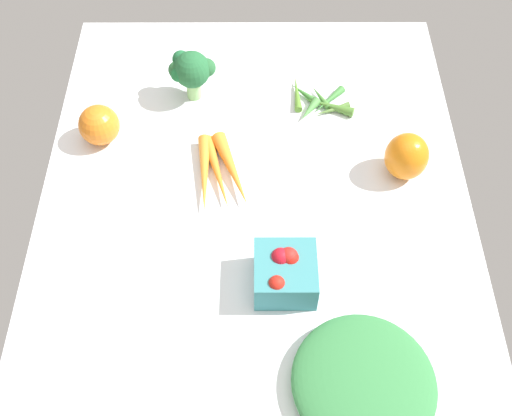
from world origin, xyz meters
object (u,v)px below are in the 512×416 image
(leafy_greens_clump, at_px, (365,382))
(broccoli_head, at_px, (192,70))
(okra_pile, at_px, (319,102))
(carrot_bunch, at_px, (220,172))
(berry_basket, at_px, (286,272))
(bell_pepper_orange, at_px, (407,156))
(heirloom_tomato_orange, at_px, (100,125))

(leafy_greens_clump, relative_size, broccoli_head, 2.02)
(leafy_greens_clump, distance_m, broccoli_head, 0.66)
(okra_pile, relative_size, carrot_bunch, 0.73)
(broccoli_head, bearing_deg, berry_basket, -158.27)
(bell_pepper_orange, relative_size, broccoli_head, 0.86)
(bell_pepper_orange, bearing_deg, broccoli_head, 63.04)
(leafy_greens_clump, relative_size, heirloom_tomato_orange, 2.80)
(okra_pile, bearing_deg, leafy_greens_clump, -176.94)
(carrot_bunch, bearing_deg, leafy_greens_clump, -150.83)
(berry_basket, bearing_deg, broccoli_head, 21.73)
(heirloom_tomato_orange, relative_size, berry_basket, 0.77)
(bell_pepper_orange, relative_size, heirloom_tomato_orange, 1.19)
(okra_pile, bearing_deg, bell_pepper_orange, -140.13)
(okra_pile, relative_size, broccoli_head, 1.22)
(broccoli_head, bearing_deg, leafy_greens_clump, -155.12)
(leafy_greens_clump, relative_size, okra_pile, 1.65)
(okra_pile, height_order, heirloom_tomato_orange, heirloom_tomato_orange)
(leafy_greens_clump, distance_m, berry_basket, 0.20)
(leafy_greens_clump, height_order, broccoli_head, broccoli_head)
(bell_pepper_orange, bearing_deg, leafy_greens_clump, 164.26)
(leafy_greens_clump, xyz_separation_m, heirloom_tomato_orange, (0.48, 0.44, 0.02))
(heirloom_tomato_orange, relative_size, carrot_bunch, 0.43)
(leafy_greens_clump, distance_m, carrot_bunch, 0.45)
(heirloom_tomato_orange, xyz_separation_m, berry_basket, (-0.31, -0.34, -0.00))
(heirloom_tomato_orange, distance_m, berry_basket, 0.46)
(bell_pepper_orange, distance_m, heirloom_tomato_orange, 0.56)
(bell_pepper_orange, height_order, berry_basket, bell_pepper_orange)
(carrot_bunch, bearing_deg, heirloom_tomato_orange, 67.80)
(okra_pile, distance_m, heirloom_tomato_orange, 0.42)
(carrot_bunch, bearing_deg, okra_pile, -46.28)
(berry_basket, bearing_deg, okra_pile, -10.97)
(broccoli_head, bearing_deg, bell_pepper_orange, -116.96)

